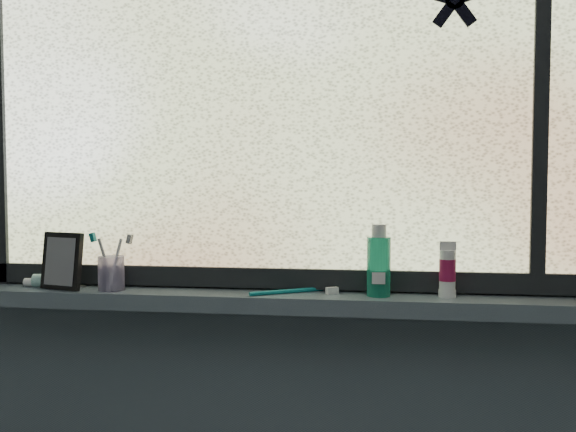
# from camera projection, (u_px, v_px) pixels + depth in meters

# --- Properties ---
(wall_back) EXTENTS (3.00, 0.01, 2.50)m
(wall_back) POSITION_uv_depth(u_px,v_px,m) (289.00, 198.00, 1.63)
(wall_back) COLOR #9EA3A8
(wall_back) RESTS_ON ground
(windowsill) EXTENTS (1.62, 0.14, 0.04)m
(windowsill) POSITION_uv_depth(u_px,v_px,m) (284.00, 301.00, 1.57)
(windowsill) COLOR #4E5D69
(windowsill) RESTS_ON wall_back
(window_pane) EXTENTS (1.50, 0.01, 1.00)m
(window_pane) POSITION_uv_depth(u_px,v_px,m) (287.00, 86.00, 1.59)
(window_pane) COLOR silver
(window_pane) RESTS_ON wall_back
(frame_bottom) EXTENTS (1.60, 0.03, 0.05)m
(frame_bottom) POSITION_uv_depth(u_px,v_px,m) (287.00, 278.00, 1.61)
(frame_bottom) COLOR black
(frame_bottom) RESTS_ON windowsill
(frame_mullion) EXTENTS (0.03, 0.03, 1.00)m
(frame_mullion) POSITION_uv_depth(u_px,v_px,m) (541.00, 80.00, 1.50)
(frame_mullion) COLOR black
(frame_mullion) RESTS_ON wall_back
(starfish_sticker) EXTENTS (0.15, 0.02, 0.15)m
(starfish_sticker) POSITION_uv_depth(u_px,v_px,m) (455.00, 0.00, 1.51)
(starfish_sticker) COLOR black
(starfish_sticker) RESTS_ON window_pane
(vanity_mirror) EXTENTS (0.13, 0.09, 0.14)m
(vanity_mirror) POSITION_uv_depth(u_px,v_px,m) (62.00, 261.00, 1.62)
(vanity_mirror) COLOR black
(vanity_mirror) RESTS_ON windowsill
(toothpaste_tube) EXTENTS (0.19, 0.04, 0.03)m
(toothpaste_tube) POSITION_uv_depth(u_px,v_px,m) (52.00, 281.00, 1.65)
(toothpaste_tube) COLOR white
(toothpaste_tube) RESTS_ON windowsill
(toothbrush_cup) EXTENTS (0.07, 0.07, 0.09)m
(toothbrush_cup) POSITION_uv_depth(u_px,v_px,m) (111.00, 273.00, 1.61)
(toothbrush_cup) COLOR #B3A8DE
(toothbrush_cup) RESTS_ON windowsill
(toothbrush_lying) EXTENTS (0.22, 0.14, 0.02)m
(toothbrush_lying) POSITION_uv_depth(u_px,v_px,m) (287.00, 290.00, 1.56)
(toothbrush_lying) COLOR #0D7178
(toothbrush_lying) RESTS_ON windowsill
(mouthwash_bottle) EXTENTS (0.07, 0.07, 0.14)m
(mouthwash_bottle) POSITION_uv_depth(u_px,v_px,m) (379.00, 260.00, 1.52)
(mouthwash_bottle) COLOR #1E9E7A
(mouthwash_bottle) RESTS_ON windowsill
(cream_tube) EXTENTS (0.05, 0.05, 0.09)m
(cream_tube) POSITION_uv_depth(u_px,v_px,m) (448.00, 267.00, 1.51)
(cream_tube) COLOR silver
(cream_tube) RESTS_ON windowsill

